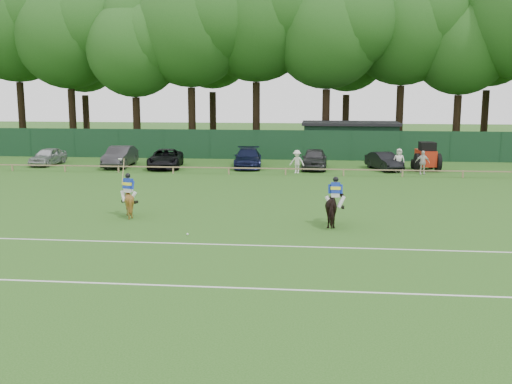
# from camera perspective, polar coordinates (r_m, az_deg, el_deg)

# --- Properties ---
(ground) EXTENTS (160.00, 160.00, 0.00)m
(ground) POSITION_cam_1_polar(r_m,az_deg,el_deg) (24.26, -1.92, -4.46)
(ground) COLOR #1E4C14
(ground) RESTS_ON ground
(horse_dark) EXTENTS (0.94, 1.96, 1.63)m
(horse_dark) POSITION_cam_1_polar(r_m,az_deg,el_deg) (26.51, 7.54, -1.49)
(horse_dark) COLOR black
(horse_dark) RESTS_ON ground
(horse_chestnut) EXTENTS (1.55, 1.64, 1.47)m
(horse_chestnut) POSITION_cam_1_polar(r_m,az_deg,el_deg) (28.88, -12.03, -0.85)
(horse_chestnut) COLOR brown
(horse_chestnut) RESTS_ON ground
(sedan_silver) EXTENTS (1.83, 4.09, 1.37)m
(sedan_silver) POSITION_cam_1_polar(r_m,az_deg,el_deg) (49.89, -19.20, 3.23)
(sedan_silver) COLOR #B7B9BD
(sedan_silver) RESTS_ON ground
(sedan_grey) EXTENTS (1.89, 4.86, 1.58)m
(sedan_grey) POSITION_cam_1_polar(r_m,az_deg,el_deg) (47.17, -12.83, 3.31)
(sedan_grey) COLOR #2A2A2C
(sedan_grey) RESTS_ON ground
(suv_black) EXTENTS (2.96, 5.31, 1.40)m
(suv_black) POSITION_cam_1_polar(r_m,az_deg,el_deg) (45.93, -8.62, 3.16)
(suv_black) COLOR black
(suv_black) RESTS_ON ground
(sedan_navy) EXTENTS (2.45, 5.12, 1.44)m
(sedan_navy) POSITION_cam_1_polar(r_m,az_deg,el_deg) (45.64, -0.78, 3.25)
(sedan_navy) COLOR #101533
(sedan_navy) RESTS_ON ground
(hatch_grey) EXTENTS (1.93, 4.56, 1.54)m
(hatch_grey) POSITION_cam_1_polar(r_m,az_deg,el_deg) (44.97, 5.58, 3.17)
(hatch_grey) COLOR #323134
(hatch_grey) RESTS_ON ground
(estate_black) EXTENTS (2.67, 4.16, 1.30)m
(estate_black) POSITION_cam_1_polar(r_m,az_deg,el_deg) (45.28, 12.10, 2.89)
(estate_black) COLOR black
(estate_black) RESTS_ON ground
(spectator_left) EXTENTS (1.17, 0.83, 1.64)m
(spectator_left) POSITION_cam_1_polar(r_m,az_deg,el_deg) (42.70, 3.92, 2.90)
(spectator_left) COLOR silver
(spectator_left) RESTS_ON ground
(spectator_mid) EXTENTS (1.00, 0.46, 1.68)m
(spectator_mid) POSITION_cam_1_polar(r_m,az_deg,el_deg) (43.57, 15.57, 2.72)
(spectator_mid) COLOR silver
(spectator_mid) RESTS_ON ground
(spectator_right) EXTENTS (0.92, 0.70, 1.71)m
(spectator_right) POSITION_cam_1_polar(r_m,az_deg,el_deg) (44.24, 13.46, 2.94)
(spectator_right) COLOR silver
(spectator_right) RESTS_ON ground
(rider_dark) EXTENTS (0.94, 0.38, 1.41)m
(rider_dark) POSITION_cam_1_polar(r_m,az_deg,el_deg) (26.36, 7.57, 0.07)
(rider_dark) COLOR silver
(rider_dark) RESTS_ON ground
(rider_chestnut) EXTENTS (0.92, 0.74, 2.05)m
(rider_chestnut) POSITION_cam_1_polar(r_m,az_deg,el_deg) (28.76, -12.10, 0.50)
(rider_chestnut) COLOR silver
(rider_chestnut) RESTS_ON ground
(polo_ball) EXTENTS (0.09, 0.09, 0.09)m
(polo_ball) POSITION_cam_1_polar(r_m,az_deg,el_deg) (24.94, -6.55, -4.01)
(polo_ball) COLOR silver
(polo_ball) RESTS_ON ground
(pitch_lines) EXTENTS (60.00, 5.10, 0.01)m
(pitch_lines) POSITION_cam_1_polar(r_m,az_deg,el_deg) (20.92, -3.25, -6.80)
(pitch_lines) COLOR silver
(pitch_lines) RESTS_ON ground
(pitch_rail) EXTENTS (62.10, 0.10, 0.50)m
(pitch_rail) POSITION_cam_1_polar(r_m,az_deg,el_deg) (41.77, 1.47, 2.25)
(pitch_rail) COLOR #997F5B
(pitch_rail) RESTS_ON ground
(perimeter_fence) EXTENTS (92.08, 0.08, 2.50)m
(perimeter_fence) POSITION_cam_1_polar(r_m,az_deg,el_deg) (50.60, 2.28, 4.50)
(perimeter_fence) COLOR #14351E
(perimeter_fence) RESTS_ON ground
(utility_shed) EXTENTS (8.40, 4.40, 3.04)m
(utility_shed) POSITION_cam_1_polar(r_m,az_deg,el_deg) (53.53, 8.94, 5.00)
(utility_shed) COLOR #14331E
(utility_shed) RESTS_ON ground
(tree_row) EXTENTS (96.00, 12.00, 21.00)m
(tree_row) POSITION_cam_1_polar(r_m,az_deg,el_deg) (58.59, 4.74, 3.99)
(tree_row) COLOR #26561C
(tree_row) RESTS_ON ground
(tractor) EXTENTS (1.88, 2.65, 2.12)m
(tractor) POSITION_cam_1_polar(r_m,az_deg,el_deg) (45.60, 15.90, 3.22)
(tractor) COLOR #B22510
(tractor) RESTS_ON ground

